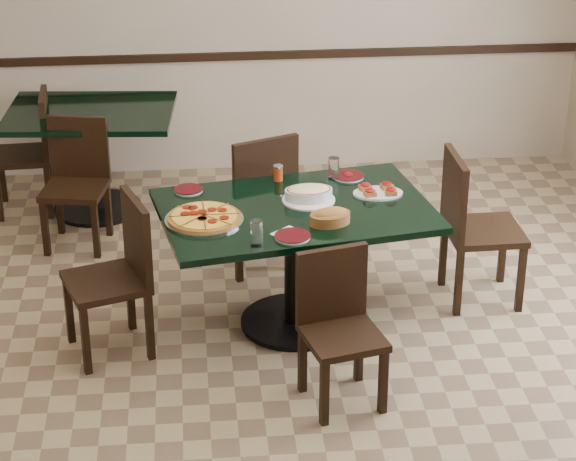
{
  "coord_description": "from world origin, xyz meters",
  "views": [
    {
      "loc": [
        -0.46,
        -5.34,
        3.36
      ],
      "look_at": [
        0.04,
        0.0,
        0.77
      ],
      "focal_mm": 70.0,
      "sensor_mm": 36.0,
      "label": 1
    }
  ],
  "objects": [
    {
      "name": "pepperoni_pizza",
      "position": [
        -0.4,
        0.2,
        0.77
      ],
      "size": [
        0.43,
        0.43,
        0.04
      ],
      "rotation": [
        0.0,
        0.0,
        0.02
      ],
      "color": "silver",
      "rests_on": "main_table"
    },
    {
      "name": "water_glass_a",
      "position": [
        0.37,
        0.71,
        0.82
      ],
      "size": [
        0.06,
        0.06,
        0.13
      ],
      "primitive_type": "cylinder",
      "color": "white",
      "rests_on": "main_table"
    },
    {
      "name": "side_plate_far_r",
      "position": [
        0.47,
        0.73,
        0.76
      ],
      "size": [
        0.19,
        0.19,
        0.03
      ],
      "rotation": [
        0.0,
        0.0,
        0.11
      ],
      "color": "silver",
      "rests_on": "main_table"
    },
    {
      "name": "bread_basket",
      "position": [
        0.28,
        0.1,
        0.79
      ],
      "size": [
        0.26,
        0.21,
        0.1
      ],
      "rotation": [
        0.0,
        0.0,
        0.28
      ],
      "color": "brown",
      "rests_on": "main_table"
    },
    {
      "name": "floor",
      "position": [
        0.0,
        0.0,
        0.0
      ],
      "size": [
        5.5,
        5.5,
        0.0
      ],
      "primitive_type": "plane",
      "color": "#8B7650",
      "rests_on": "ground"
    },
    {
      "name": "side_plate_far_l",
      "position": [
        -0.48,
        0.61,
        0.76
      ],
      "size": [
        0.17,
        0.17,
        0.02
      ],
      "rotation": [
        0.0,
        0.0,
        0.39
      ],
      "color": "silver",
      "rests_on": "main_table"
    },
    {
      "name": "main_table",
      "position": [
        0.11,
        0.32,
        0.57
      ],
      "size": [
        1.64,
        1.21,
        0.75
      ],
      "rotation": [
        0.0,
        0.0,
        0.18
      ],
      "color": "black",
      "rests_on": "floor"
    },
    {
      "name": "bruschetta_platter",
      "position": [
        0.6,
        0.46,
        0.77
      ],
      "size": [
        0.29,
        0.2,
        0.05
      ],
      "rotation": [
        0.0,
        0.0,
        0.01
      ],
      "color": "silver",
      "rests_on": "main_table"
    },
    {
      "name": "chair_far",
      "position": [
        -0.05,
        1.04,
        0.52
      ],
      "size": [
        0.56,
        0.56,
        0.92
      ],
      "rotation": [
        0.0,
        0.0,
        3.51
      ],
      "color": "black",
      "rests_on": "floor"
    },
    {
      "name": "chair_right",
      "position": [
        1.18,
        0.53,
        0.53
      ],
      "size": [
        0.45,
        0.45,
        0.94
      ],
      "rotation": [
        0.0,
        0.0,
        1.59
      ],
      "color": "black",
      "rests_on": "floor"
    },
    {
      "name": "back_chair_left",
      "position": [
        -1.56,
        2.11,
        0.48
      ],
      "size": [
        0.42,
        0.42,
        0.86
      ],
      "rotation": [
        0.0,
        0.0,
        -1.52
      ],
      "color": "black",
      "rests_on": "floor"
    },
    {
      "name": "chair_left",
      "position": [
        -0.87,
        0.16,
        0.5
      ],
      "size": [
        0.53,
        0.53,
        0.9
      ],
      "rotation": [
        0.0,
        0.0,
        -1.24
      ],
      "color": "black",
      "rests_on": "floor"
    },
    {
      "name": "room_shell",
      "position": [
        1.02,
        1.73,
        1.17
      ],
      "size": [
        5.5,
        5.5,
        5.5
      ],
      "color": "silver",
      "rests_on": "floor"
    },
    {
      "name": "side_plate_near",
      "position": [
        0.06,
        -0.05,
        0.76
      ],
      "size": [
        0.19,
        0.19,
        0.02
      ],
      "rotation": [
        0.0,
        0.0,
        0.5
      ],
      "color": "silver",
      "rests_on": "main_table"
    },
    {
      "name": "lasagna_casserole",
      "position": [
        0.19,
        0.41,
        0.8
      ],
      "size": [
        0.3,
        0.3,
        0.09
      ],
      "rotation": [
        0.0,
        0.0,
        0.05
      ],
      "color": "silver",
      "rests_on": "main_table"
    },
    {
      "name": "water_glass_b",
      "position": [
        -0.14,
        -0.13,
        0.82
      ],
      "size": [
        0.07,
        0.07,
        0.14
      ],
      "primitive_type": "cylinder",
      "color": "white",
      "rests_on": "main_table"
    },
    {
      "name": "chair_near",
      "position": [
        0.26,
        -0.42,
        0.45
      ],
      "size": [
        0.46,
        0.46,
        0.82
      ],
      "rotation": [
        0.0,
        0.0,
        0.25
      ],
      "color": "black",
      "rests_on": "floor"
    },
    {
      "name": "napkin_setting",
      "position": [
        0.05,
        -0.01,
        0.75
      ],
      "size": [
        0.21,
        0.21,
        0.01
      ],
      "rotation": [
        0.0,
        0.0,
        0.69
      ],
      "color": "white",
      "rests_on": "main_table"
    },
    {
      "name": "pepper_shaker",
      "position": [
        0.05,
        0.72,
        0.8
      ],
      "size": [
        0.06,
        0.06,
        0.1
      ],
      "color": "#C93F15",
      "rests_on": "main_table"
    },
    {
      "name": "back_chair_near",
      "position": [
        -1.21,
        1.57,
        0.47
      ],
      "size": [
        0.46,
        0.46,
        0.85
      ],
      "rotation": [
        0.0,
        0.0,
        -0.19
      ],
      "color": "black",
      "rests_on": "floor"
    },
    {
      "name": "back_table",
      "position": [
        -1.14,
        2.05,
        0.52
      ],
      "size": [
        1.2,
        0.92,
        0.75
      ],
      "rotation": [
        0.0,
        0.0,
        -0.08
      ],
      "color": "black",
      "rests_on": "floor"
    }
  ]
}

